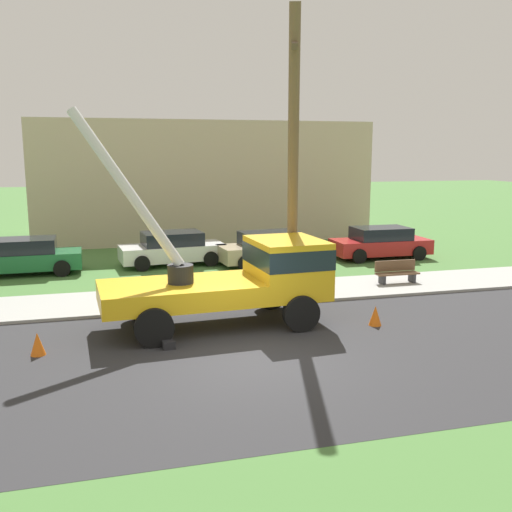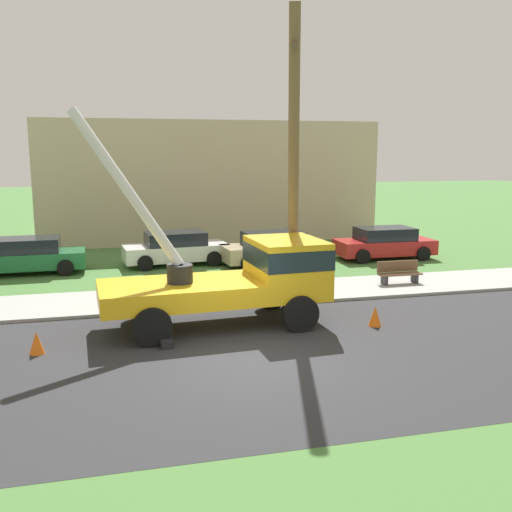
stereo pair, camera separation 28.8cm
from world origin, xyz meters
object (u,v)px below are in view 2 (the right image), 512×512
(traffic_cone_behind, at_px, (37,343))
(parked_sedan_green, at_px, (28,256))
(utility_truck, at_px, (243,275))
(parked_sedan_red, at_px, (385,243))
(traffic_cone_ahead, at_px, (375,316))
(parked_sedan_tan, at_px, (273,248))
(park_bench, at_px, (399,273))
(leaning_utility_pole, at_px, (294,161))
(parked_sedan_white, at_px, (176,248))

(traffic_cone_behind, height_order, parked_sedan_green, parked_sedan_green)
(utility_truck, xyz_separation_m, parked_sedan_red, (8.42, 8.16, -0.70))
(traffic_cone_ahead, bearing_deg, utility_truck, 161.44)
(parked_sedan_tan, bearing_deg, parked_sedan_red, 1.35)
(utility_truck, bearing_deg, park_bench, 25.54)
(leaning_utility_pole, relative_size, park_bench, 5.52)
(traffic_cone_ahead, xyz_separation_m, parked_sedan_red, (4.91, 9.34, 0.43))
(traffic_cone_ahead, distance_m, parked_sedan_red, 10.56)
(traffic_cone_ahead, height_order, parked_sedan_white, parked_sedan_white)
(parked_sedan_tan, bearing_deg, traffic_cone_ahead, -87.66)
(parked_sedan_green, relative_size, parked_sedan_white, 0.98)
(traffic_cone_ahead, xyz_separation_m, parked_sedan_white, (-4.44, 10.23, 0.43))
(utility_truck, relative_size, parked_sedan_white, 1.51)
(parked_sedan_red, bearing_deg, parked_sedan_white, 174.56)
(parked_sedan_green, relative_size, parked_sedan_red, 1.01)
(leaning_utility_pole, bearing_deg, utility_truck, -148.46)
(utility_truck, distance_m, parked_sedan_red, 11.74)
(leaning_utility_pole, distance_m, parked_sedan_white, 9.23)
(parked_sedan_red, bearing_deg, park_bench, -110.89)
(utility_truck, xyz_separation_m, park_bench, (6.49, 3.10, -0.95))
(park_bench, bearing_deg, utility_truck, -154.46)
(park_bench, bearing_deg, leaning_utility_pole, -156.95)
(utility_truck, height_order, traffic_cone_behind, utility_truck)
(traffic_cone_behind, relative_size, parked_sedan_white, 0.12)
(parked_sedan_white, bearing_deg, leaning_utility_pole, -70.99)
(traffic_cone_behind, relative_size, parked_sedan_green, 0.13)
(parked_sedan_tan, distance_m, parked_sedan_red, 5.28)
(leaning_utility_pole, height_order, park_bench, leaning_utility_pole)
(traffic_cone_behind, bearing_deg, leaning_utility_pole, 18.34)
(leaning_utility_pole, xyz_separation_m, parked_sedan_white, (-2.74, 7.94, -3.82))
(traffic_cone_ahead, distance_m, parked_sedan_green, 14.30)
(parked_sedan_red, bearing_deg, parked_sedan_green, 178.09)
(traffic_cone_behind, distance_m, parked_sedan_green, 10.06)
(parked_sedan_white, bearing_deg, traffic_cone_ahead, -66.52)
(utility_truck, relative_size, park_bench, 4.31)
(utility_truck, relative_size, traffic_cone_behind, 12.32)
(utility_truck, xyz_separation_m, parked_sedan_tan, (3.14, 8.03, -0.70))
(parked_sedan_green, xyz_separation_m, park_bench, (13.34, -5.57, -0.25))
(parked_sedan_white, xyz_separation_m, parked_sedan_tan, (4.07, -1.01, 0.00))
(parked_sedan_white, relative_size, parked_sedan_red, 1.03)
(parked_sedan_tan, height_order, park_bench, parked_sedan_tan)
(parked_sedan_white, bearing_deg, parked_sedan_red, -5.44)
(parked_sedan_green, xyz_separation_m, parked_sedan_tan, (9.99, -0.63, 0.00))
(parked_sedan_white, height_order, parked_sedan_red, same)
(utility_truck, height_order, parked_sedan_green, utility_truck)
(parked_sedan_white, bearing_deg, park_bench, -38.71)
(traffic_cone_ahead, bearing_deg, parked_sedan_red, 62.27)
(utility_truck, distance_m, traffic_cone_ahead, 3.87)
(leaning_utility_pole, relative_size, parked_sedan_white, 1.94)
(park_bench, bearing_deg, parked_sedan_red, 69.11)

